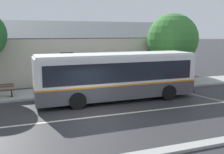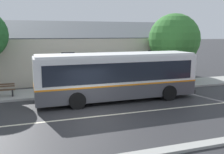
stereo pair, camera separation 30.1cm
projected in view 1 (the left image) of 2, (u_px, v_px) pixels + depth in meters
name	position (u px, v px, depth m)	size (l,w,h in m)	color
ground_plane	(95.00, 117.00, 13.21)	(300.00, 300.00, 0.00)	#2D2D30
sidewalk_far	(74.00, 91.00, 18.77)	(60.00, 3.00, 0.15)	#9E9E99
lane_divider_stripe	(95.00, 117.00, 13.21)	(60.00, 0.16, 0.01)	beige
community_building	(59.00, 56.00, 25.52)	(23.43, 10.00, 6.63)	beige
transit_bus	(117.00, 75.00, 16.37)	(10.56, 2.83, 3.09)	#47474C
bench_by_building	(0.00, 91.00, 16.56)	(1.80, 0.51, 0.94)	brown
street_tree_primary	(173.00, 41.00, 22.17)	(4.53, 4.53, 6.11)	#4C3828
bus_stop_sign	(186.00, 67.00, 20.57)	(0.36, 0.07, 2.40)	gray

